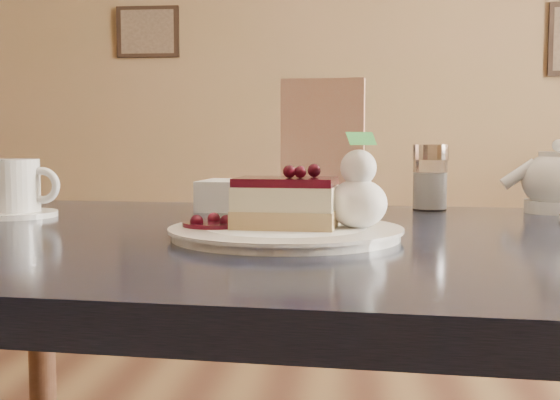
# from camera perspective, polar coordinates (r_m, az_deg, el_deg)

# --- Properties ---
(main_table) EXTENTS (1.22, 0.87, 0.73)m
(main_table) POSITION_cam_1_polar(r_m,az_deg,el_deg) (0.87, 1.01, -7.64)
(main_table) COLOR black
(main_table) RESTS_ON ground
(dessert_plate) EXTENTS (0.26, 0.26, 0.01)m
(dessert_plate) POSITION_cam_1_polar(r_m,az_deg,el_deg) (0.81, 0.47, -2.69)
(dessert_plate) COLOR white
(dessert_plate) RESTS_ON main_table
(cheesecake_slice) EXTENTS (0.12, 0.09, 0.06)m
(cheesecake_slice) POSITION_cam_1_polar(r_m,az_deg,el_deg) (0.81, 0.47, -0.25)
(cheesecake_slice) COLOR tan
(cheesecake_slice) RESTS_ON dessert_plate
(whipped_cream) EXTENTS (0.07, 0.07, 0.06)m
(whipped_cream) POSITION_cam_1_polar(r_m,az_deg,el_deg) (0.81, 6.37, -0.27)
(whipped_cream) COLOR white
(whipped_cream) RESTS_ON dessert_plate
(berry_sauce) EXTENTS (0.08, 0.08, 0.01)m
(berry_sauce) POSITION_cam_1_polar(r_m,az_deg,el_deg) (0.82, -5.25, -1.97)
(berry_sauce) COLOR black
(berry_sauce) RESTS_ON dessert_plate
(coffee_set) EXTENTS (0.13, 0.13, 0.09)m
(coffee_set) POSITION_cam_1_polar(r_m,az_deg,el_deg) (1.11, -20.75, 0.68)
(coffee_set) COLOR white
(coffee_set) RESTS_ON main_table
(menu_card) EXTENTS (0.14, 0.04, 0.21)m
(menu_card) POSITION_cam_1_polar(r_m,az_deg,el_deg) (1.15, 3.49, 4.53)
(menu_card) COLOR #D0B493
(menu_card) RESTS_ON main_table
(sugar_shaker) EXTENTS (0.06, 0.06, 0.11)m
(sugar_shaker) POSITION_cam_1_polar(r_m,az_deg,el_deg) (1.16, 12.09, 1.86)
(sugar_shaker) COLOR white
(sugar_shaker) RESTS_ON main_table
(napkin_stack) EXTENTS (0.13, 0.13, 0.05)m
(napkin_stack) POSITION_cam_1_polar(r_m,az_deg,el_deg) (1.14, -3.41, 0.41)
(napkin_stack) COLOR white
(napkin_stack) RESTS_ON main_table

